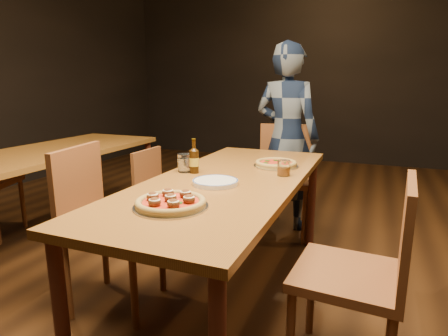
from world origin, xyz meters
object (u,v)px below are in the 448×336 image
at_px(amber_glass, 284,168).
at_px(diner, 286,137).
at_px(chair_main_nw, 115,226).
at_px(chair_end, 283,179).
at_px(water_glass, 185,163).
at_px(pizza_margherita, 276,164).
at_px(pizza_meatball, 171,202).
at_px(beer_bottle, 194,161).
at_px(chair_main_sw, 168,198).
at_px(chair_main_e, 348,273).
at_px(table_left, 47,159).
at_px(table_main, 227,190).
at_px(plate_stack, 215,182).

xyz_separation_m(amber_glass, diner, (-0.25, 1.15, 0.02)).
relative_size(chair_main_nw, chair_end, 1.00).
bearing_deg(water_glass, pizza_margherita, 37.04).
height_order(pizza_meatball, beer_bottle, beer_bottle).
height_order(chair_main_sw, chair_main_e, chair_main_e).
xyz_separation_m(chair_main_sw, chair_end, (0.76, 0.63, 0.08)).
bearing_deg(table_left, table_main, -10.01).
distance_m(pizza_meatball, amber_glass, 0.82).
bearing_deg(beer_bottle, plate_stack, -41.01).
bearing_deg(chair_main_nw, chair_main_sw, -0.16).
bearing_deg(pizza_margherita, diner, 98.91).
relative_size(chair_end, pizza_meatball, 2.96).
bearing_deg(pizza_margherita, table_left, -176.53).
height_order(table_left, beer_bottle, beer_bottle).
distance_m(chair_main_sw, pizza_margherita, 0.95).
bearing_deg(beer_bottle, amber_glass, 14.86).
xyz_separation_m(table_left, chair_end, (1.76, 0.82, -0.19)).
bearing_deg(chair_main_e, table_main, -113.13).
bearing_deg(chair_main_sw, table_main, -125.66).
distance_m(chair_main_e, plate_stack, 0.79).
relative_size(pizza_meatball, water_glass, 2.99).
xyz_separation_m(table_main, chair_main_nw, (-0.56, -0.31, -0.19)).
bearing_deg(chair_main_sw, beer_bottle, -134.35).
height_order(chair_main_sw, pizza_margherita, chair_main_sw).
relative_size(table_main, amber_glass, 21.61).
height_order(water_glass, diner, diner).
relative_size(table_main, chair_main_sw, 2.45).
relative_size(table_main, diner, 1.23).
bearing_deg(chair_main_e, pizza_margherita, -141.99).
relative_size(pizza_margherita, plate_stack, 1.18).
bearing_deg(chair_main_sw, table_left, 100.80).
distance_m(pizza_meatball, diner, 1.91).
distance_m(table_main, diner, 1.34).
bearing_deg(chair_main_e, water_glass, -108.50).
xyz_separation_m(chair_end, water_glass, (-0.36, -1.07, 0.32)).
xyz_separation_m(table_left, chair_main_nw, (1.14, -0.61, -0.19)).
bearing_deg(water_glass, table_left, 170.02).
distance_m(pizza_meatball, water_glass, 0.68).
bearing_deg(diner, chair_end, 110.69).
height_order(table_left, amber_glass, amber_glass).
height_order(beer_bottle, amber_glass, beer_bottle).
distance_m(table_left, water_glass, 1.43).
distance_m(table_main, chair_end, 1.14).
bearing_deg(chair_main_nw, pizza_margherita, -55.39).
height_order(table_main, diner, diner).
bearing_deg(table_left, chair_main_sw, 11.05).
distance_m(chair_main_nw, diner, 1.78).
bearing_deg(table_main, pizza_meatball, -93.83).
bearing_deg(table_left, pizza_margherita, 3.47).
bearing_deg(chair_main_e, diner, -154.72).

